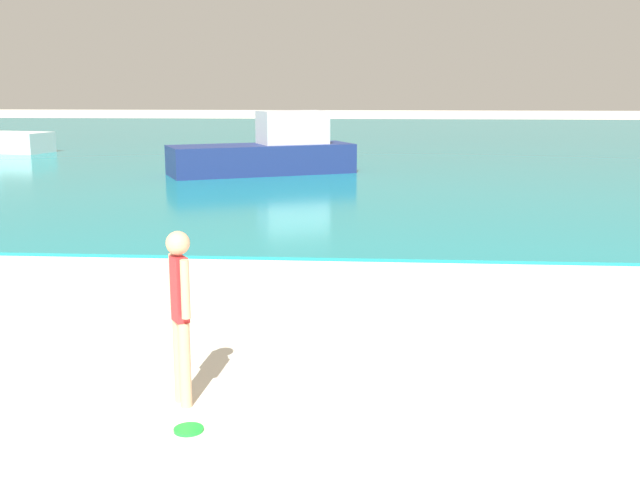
{
  "coord_description": "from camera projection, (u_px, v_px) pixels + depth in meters",
  "views": [
    {
      "loc": [
        0.24,
        -2.19,
        2.99
      ],
      "look_at": [
        -0.47,
        7.32,
        1.06
      ],
      "focal_mm": 42.64,
      "sensor_mm": 36.0,
      "label": 1
    }
  ],
  "objects": [
    {
      "name": "person_standing",
      "position": [
        180.0,
        308.0,
        7.11
      ],
      "size": [
        0.26,
        0.33,
        1.69
      ],
      "rotation": [
        0.0,
        0.0,
        5.32
      ],
      "color": "#DDAD84",
      "rests_on": "ground"
    },
    {
      "name": "boat_near",
      "position": [
        268.0,
        152.0,
        26.14
      ],
      "size": [
        6.53,
        4.51,
        2.13
      ],
      "rotation": [
        0.0,
        0.0,
        3.59
      ],
      "color": "navy",
      "rests_on": "water"
    },
    {
      "name": "frisbee",
      "position": [
        189.0,
        429.0,
        6.72
      ],
      "size": [
        0.27,
        0.27,
        0.03
      ],
      "primitive_type": "cylinder",
      "color": "green",
      "rests_on": "ground"
    },
    {
      "name": "water",
      "position": [
        373.0,
        141.0,
        42.56
      ],
      "size": [
        160.0,
        60.0,
        0.06
      ],
      "primitive_type": "cube",
      "color": "teal",
      "rests_on": "ground"
    }
  ]
}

